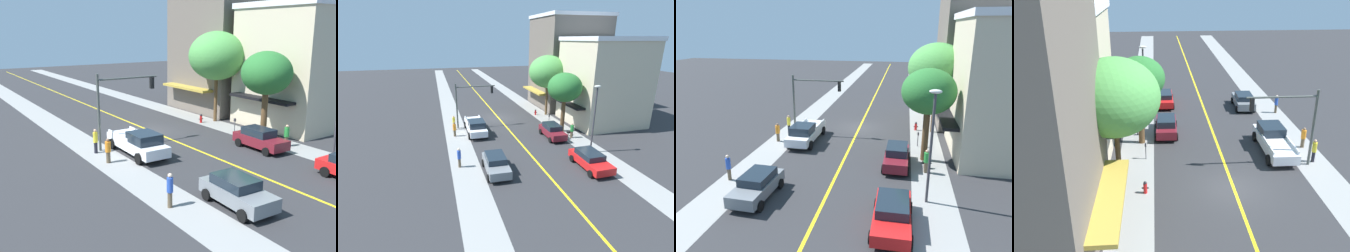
# 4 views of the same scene
# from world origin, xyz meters

# --- Properties ---
(ground_plane) EXTENTS (140.00, 140.00, 0.00)m
(ground_plane) POSITION_xyz_m (0.00, 0.00, 0.00)
(ground_plane) COLOR #2D2D30
(sidewalk_left) EXTENTS (2.63, 126.00, 0.01)m
(sidewalk_left) POSITION_xyz_m (-6.53, 0.00, 0.00)
(sidewalk_left) COLOR gray
(sidewalk_left) RESTS_ON ground
(sidewalk_right) EXTENTS (2.63, 126.00, 0.01)m
(sidewalk_right) POSITION_xyz_m (6.53, 0.00, 0.00)
(sidewalk_right) COLOR gray
(sidewalk_right) RESTS_ON ground
(road_centerline_stripe) EXTENTS (0.20, 126.00, 0.00)m
(road_centerline_stripe) POSITION_xyz_m (0.00, 0.00, 0.00)
(road_centerline_stripe) COLOR yellow
(road_centerline_stripe) RESTS_ON ground
(tan_rowhouse) EXTENTS (10.18, 9.03, 11.19)m
(tan_rowhouse) POSITION_xyz_m (-12.90, 5.46, 5.61)
(tan_rowhouse) COLOR beige
(tan_rowhouse) RESTS_ON ground
(street_tree_left_near) EXTENTS (4.05, 4.05, 7.21)m
(street_tree_left_near) POSITION_xyz_m (-6.20, 7.53, 5.43)
(street_tree_left_near) COLOR brown
(street_tree_left_near) RESTS_ON ground
(street_tree_right_corner) EXTENTS (5.45, 5.45, 8.74)m
(street_tree_right_corner) POSITION_xyz_m (-7.35, 0.15, 6.40)
(street_tree_right_corner) COLOR brown
(street_tree_right_corner) RESTS_ON ground
(fire_hydrant) EXTENTS (0.44, 0.24, 0.85)m
(fire_hydrant) POSITION_xyz_m (-5.77, -0.10, 0.42)
(fire_hydrant) COLOR red
(fire_hydrant) RESTS_ON ground
(parking_meter) EXTENTS (0.12, 0.18, 1.30)m
(parking_meter) POSITION_xyz_m (-5.82, 4.58, 0.86)
(parking_meter) COLOR #4C4C51
(parking_meter) RESTS_ON ground
(traffic_light_mast) EXTENTS (5.05, 0.32, 5.74)m
(traffic_light_mast) POSITION_xyz_m (4.50, 2.85, 3.86)
(traffic_light_mast) COLOR #474C47
(traffic_light_mast) RESTS_ON ground
(street_lamp) EXTENTS (0.70, 0.36, 6.83)m
(street_lamp) POSITION_xyz_m (-6.06, 13.99, 4.19)
(street_lamp) COLOR #38383D
(street_lamp) RESTS_ON ground
(red_sedan_left_curb) EXTENTS (2.11, 4.57, 1.47)m
(red_sedan_left_curb) POSITION_xyz_m (-4.14, 16.82, 0.78)
(red_sedan_left_curb) COLOR red
(red_sedan_left_curb) RESTS_ON ground
(grey_sedan_right_curb) EXTENTS (2.14, 4.27, 1.54)m
(grey_sedan_right_curb) POSITION_xyz_m (4.12, 15.34, 0.81)
(grey_sedan_right_curb) COLOR slate
(grey_sedan_right_curb) RESTS_ON ground
(maroon_sedan_left_curb) EXTENTS (2.01, 4.34, 1.60)m
(maroon_sedan_left_curb) POSITION_xyz_m (-4.11, 9.14, 0.83)
(maroon_sedan_left_curb) COLOR maroon
(maroon_sedan_left_curb) RESTS_ON ground
(white_pickup_truck) EXTENTS (2.30, 6.16, 1.83)m
(white_pickup_truck) POSITION_xyz_m (4.21, 5.30, 0.91)
(white_pickup_truck) COLOR silver
(white_pickup_truck) RESTS_ON ground
(pedestrian_green_shirt) EXTENTS (0.38, 0.38, 1.76)m
(pedestrian_green_shirt) POSITION_xyz_m (-6.24, 9.87, 0.93)
(pedestrian_green_shirt) COLOR brown
(pedestrian_green_shirt) RESTS_ON ground
(pedestrian_orange_shirt) EXTENTS (0.39, 0.39, 1.72)m
(pedestrian_orange_shirt) POSITION_xyz_m (6.77, 5.69, 0.90)
(pedestrian_orange_shirt) COLOR brown
(pedestrian_orange_shirt) RESTS_ON ground
(pedestrian_yellow_shirt) EXTENTS (0.34, 0.34, 1.81)m
(pedestrian_yellow_shirt) POSITION_xyz_m (6.63, 3.23, 0.97)
(pedestrian_yellow_shirt) COLOR black
(pedestrian_yellow_shirt) RESTS_ON ground
(pedestrian_blue_shirt) EXTENTS (0.33, 0.33, 1.84)m
(pedestrian_blue_shirt) POSITION_xyz_m (7.05, 13.61, 0.99)
(pedestrian_blue_shirt) COLOR brown
(pedestrian_blue_shirt) RESTS_ON ground
(small_dog) EXTENTS (0.79, 0.44, 0.59)m
(small_dog) POSITION_xyz_m (-6.33, 9.13, 0.39)
(small_dog) COLOR black
(small_dog) RESTS_ON ground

